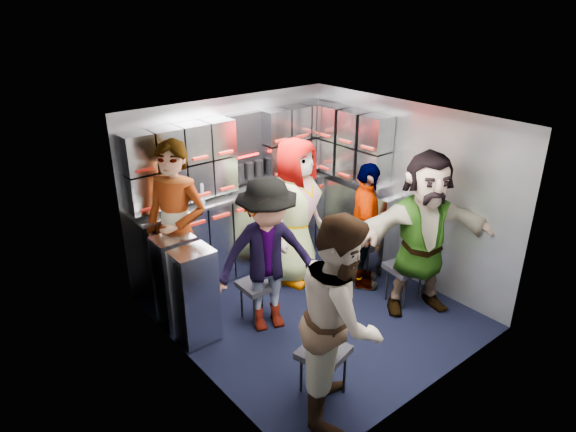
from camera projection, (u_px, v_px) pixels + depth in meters
floor at (312, 312)px, 5.55m from camera, size 3.00×3.00×0.00m
wall_back at (231, 184)px, 6.20m from camera, size 2.80×0.04×2.10m
wall_left at (191, 268)px, 4.32m from camera, size 0.04×3.00×2.10m
wall_right at (404, 192)px, 5.94m from camera, size 0.04×3.00×2.10m
ceiling at (317, 120)px, 4.71m from camera, size 2.80×3.00×0.02m
cart_bank_back at (243, 231)px, 6.27m from camera, size 2.68×0.38×0.99m
cart_bank_left at (186, 289)px, 5.06m from camera, size 0.38×0.76×0.99m
counter at (241, 192)px, 6.06m from camera, size 2.68×0.42×0.03m
locker_bank_back at (237, 152)px, 5.91m from camera, size 2.68×0.28×0.82m
locker_bank_right at (353, 145)px, 6.17m from camera, size 0.28×1.00×0.82m
right_cabinet at (355, 222)px, 6.50m from camera, size 0.28×1.20×1.00m
coffee_niche at (247, 149)px, 6.07m from camera, size 0.46×0.16×0.84m
red_latch_strip at (251, 207)px, 5.97m from camera, size 2.60×0.02×0.03m
jump_seat_near_left at (323, 355)px, 4.29m from camera, size 0.46×0.45×0.45m
jump_seat_mid_left at (258, 287)px, 5.32m from camera, size 0.37×0.35×0.43m
jump_seat_center at (286, 243)px, 6.19m from camera, size 0.48×0.47×0.46m
jump_seat_mid_right at (352, 247)px, 6.05m from camera, size 0.50×0.49×0.47m
jump_seat_near_right at (405, 269)px, 5.62m from camera, size 0.43×0.42×0.44m
attendant_standing at (177, 231)px, 5.22m from camera, size 0.74×0.82×1.89m
attendant_arc_a at (341, 318)px, 3.98m from camera, size 1.07×1.06×1.74m
attendant_arc_b at (268, 256)px, 5.02m from camera, size 1.19×0.92×1.62m
attendant_arc_c at (295, 212)px, 5.87m from camera, size 0.97×0.78×1.74m
attendant_arc_d at (365, 227)px, 5.79m from camera, size 0.88×0.87×1.50m
attendant_arc_e at (423, 234)px, 5.29m from camera, size 1.70×1.25×1.78m
bottle_left at (201, 194)px, 5.65m from camera, size 0.07×0.07×0.23m
bottle_mid at (201, 193)px, 5.64m from camera, size 0.07×0.07×0.25m
bottle_right at (298, 166)px, 6.45m from camera, size 0.07×0.07×0.28m
cup_left at (183, 205)px, 5.53m from camera, size 0.08×0.08×0.09m
cup_right at (292, 175)px, 6.41m from camera, size 0.08×0.08×0.10m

